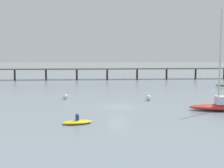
% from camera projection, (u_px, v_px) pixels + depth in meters
% --- Properties ---
extents(ground_plane, '(400.00, 400.00, 0.00)m').
position_uv_depth(ground_plane, '(117.00, 107.00, 40.90)').
color(ground_plane, gray).
extents(pier, '(83.42, 6.85, 6.28)m').
position_uv_depth(pier, '(164.00, 66.00, 84.96)').
color(pier, brown).
rests_on(pier, ground_plane).
extents(sailboat_red, '(8.09, 3.28, 12.19)m').
position_uv_depth(sailboat_red, '(223.00, 104.00, 38.12)').
color(sailboat_red, red).
rests_on(sailboat_red, ground_plane).
extents(dinghy_yellow, '(3.27, 2.16, 1.14)m').
position_uv_depth(dinghy_yellow, '(77.00, 122.00, 30.95)').
color(dinghy_yellow, yellow).
rests_on(dinghy_yellow, ground_plane).
extents(mooring_buoy_inner, '(0.76, 0.76, 0.76)m').
position_uv_depth(mooring_buoy_inner, '(65.00, 97.00, 47.74)').
color(mooring_buoy_inner, silver).
rests_on(mooring_buoy_inner, ground_plane).
extents(mooring_buoy_near, '(0.81, 0.81, 0.81)m').
position_uv_depth(mooring_buoy_near, '(148.00, 98.00, 46.36)').
color(mooring_buoy_near, silver).
rests_on(mooring_buoy_near, ground_plane).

